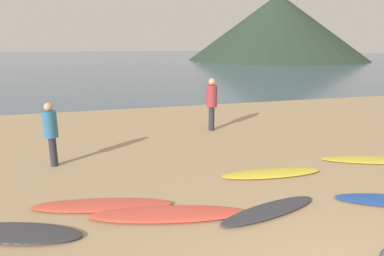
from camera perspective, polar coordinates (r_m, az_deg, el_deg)
ground_plane at (r=12.68m, az=-2.48°, el=0.90°), size 120.00×120.00×0.20m
ocean_water at (r=64.92m, az=-13.44°, el=11.56°), size 140.00×100.00×0.01m
headland_hill at (r=58.89m, az=14.38°, el=16.37°), size 29.18×29.18×10.52m
surfboard_0 at (r=5.97m, az=-27.70°, el=-15.64°), size 2.12×1.27×0.09m
surfboard_1 at (r=6.33m, az=-15.14°, el=-12.64°), size 2.57×1.05×0.09m
surfboard_2 at (r=5.85m, az=-4.07°, el=-14.48°), size 2.75×1.16×0.10m
surfboard_3 at (r=6.09m, az=13.14°, el=-13.58°), size 2.09×0.93×0.09m
surfboard_4 at (r=7.71m, az=13.49°, el=-7.52°), size 2.36×0.75×0.08m
surfboard_6 at (r=9.46m, az=28.54°, el=-4.84°), size 2.56×1.36×0.06m
person_0 at (r=11.03m, az=3.41°, el=4.81°), size 0.35×0.35×1.74m
person_1 at (r=8.43m, az=-23.06°, el=-0.19°), size 0.31×0.31×1.54m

